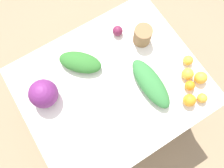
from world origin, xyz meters
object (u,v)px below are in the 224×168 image
at_px(cabbage_purple, 44,94).
at_px(orange_3, 190,86).
at_px(paper_bag, 143,35).
at_px(orange_5, 202,98).
at_px(orange_0, 201,78).
at_px(beet_root, 118,31).
at_px(orange_1, 188,74).
at_px(orange_4, 190,100).
at_px(greens_bunch_dandelion, 80,62).
at_px(greens_bunch_scallion, 151,83).
at_px(orange_2, 188,60).

height_order(cabbage_purple, orange_3, cabbage_purple).
distance_m(paper_bag, orange_5, 0.57).
height_order(paper_bag, orange_0, paper_bag).
height_order(orange_0, orange_5, orange_0).
bearing_deg(orange_5, cabbage_purple, 147.35).
distance_m(beet_root, orange_1, 0.56).
distance_m(cabbage_purple, orange_4, 0.91).
distance_m(greens_bunch_dandelion, orange_4, 0.75).
relative_size(beet_root, orange_0, 0.86).
height_order(cabbage_purple, orange_5, cabbage_purple).
height_order(orange_3, orange_4, orange_4).
distance_m(paper_bag, orange_4, 0.53).
relative_size(greens_bunch_scallion, orange_4, 4.58).
bearing_deg(greens_bunch_dandelion, orange_3, -44.29).
bearing_deg(orange_4, orange_1, 56.04).
relative_size(cabbage_purple, orange_0, 2.18).
xyz_separation_m(beet_root, orange_4, (0.12, -0.66, 0.01)).
distance_m(orange_0, orange_2, 0.14).
distance_m(beet_root, orange_2, 0.52).
xyz_separation_m(greens_bunch_scallion, orange_1, (0.25, -0.07, -0.01)).
xyz_separation_m(orange_2, orange_5, (-0.08, -0.25, -0.00)).
bearing_deg(orange_2, beet_root, 122.98).
bearing_deg(cabbage_purple, orange_5, -32.65).
bearing_deg(greens_bunch_scallion, beet_root, 86.48).
distance_m(beet_root, orange_0, 0.64).
distance_m(orange_0, orange_4, 0.17).
bearing_deg(beet_root, orange_0, -64.67).
distance_m(cabbage_purple, orange_3, 0.93).
height_order(greens_bunch_scallion, greens_bunch_dandelion, greens_bunch_scallion).
height_order(beet_root, orange_0, orange_0).
distance_m(greens_bunch_dandelion, orange_2, 0.72).
height_order(cabbage_purple, orange_4, cabbage_purple).
bearing_deg(orange_0, cabbage_purple, 155.01).
relative_size(greens_bunch_scallion, orange_5, 5.78).
relative_size(orange_3, orange_4, 0.80).
bearing_deg(cabbage_purple, greens_bunch_scallion, -25.03).
xyz_separation_m(paper_bag, greens_bunch_dandelion, (-0.46, 0.06, -0.02)).
distance_m(orange_0, orange_3, 0.09).
xyz_separation_m(greens_bunch_dandelion, orange_2, (0.62, -0.36, -0.01)).
relative_size(orange_1, orange_5, 1.21).
height_order(paper_bag, orange_2, paper_bag).
bearing_deg(orange_5, orange_0, 56.86).
relative_size(greens_bunch_dandelion, orange_3, 4.42).
bearing_deg(greens_bunch_dandelion, greens_bunch_scallion, -49.61).
bearing_deg(greens_bunch_dandelion, beet_root, 11.98).
bearing_deg(orange_4, greens_bunch_dandelion, 128.01).
xyz_separation_m(greens_bunch_scallion, orange_5, (0.23, -0.25, -0.01)).
bearing_deg(greens_bunch_dandelion, orange_2, -30.35).
relative_size(beet_root, orange_1, 0.91).
bearing_deg(orange_5, orange_3, 98.37).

